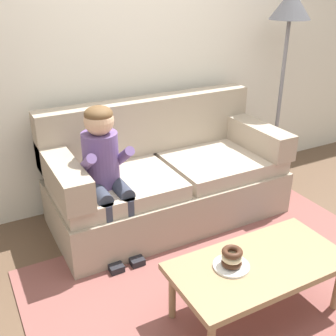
{
  "coord_description": "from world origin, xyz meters",
  "views": [
    {
      "loc": [
        -1.41,
        -1.9,
        1.9
      ],
      "look_at": [
        -0.15,
        0.45,
        0.65
      ],
      "focal_mm": 43.88,
      "sensor_mm": 36.0,
      "label": 1
    }
  ],
  "objects_px": {
    "couch": "(165,178)",
    "floor_lamp": "(289,23)",
    "donut": "(231,262)",
    "person_child": "(105,167)",
    "coffee_table": "(259,268)",
    "toy_controller": "(266,235)"
  },
  "relations": [
    {
      "from": "floor_lamp",
      "to": "toy_controller",
      "type": "bearing_deg",
      "value": -132.98
    },
    {
      "from": "couch",
      "to": "coffee_table",
      "type": "xyz_separation_m",
      "value": [
        -0.07,
        -1.3,
        0.0
      ]
    },
    {
      "from": "floor_lamp",
      "to": "person_child",
      "type": "bearing_deg",
      "value": -169.68
    },
    {
      "from": "couch",
      "to": "donut",
      "type": "distance_m",
      "value": 1.29
    },
    {
      "from": "donut",
      "to": "coffee_table",
      "type": "bearing_deg",
      "value": -13.71
    },
    {
      "from": "floor_lamp",
      "to": "donut",
      "type": "bearing_deg",
      "value": -138.12
    },
    {
      "from": "couch",
      "to": "toy_controller",
      "type": "relative_size",
      "value": 8.53
    },
    {
      "from": "couch",
      "to": "coffee_table",
      "type": "distance_m",
      "value": 1.3
    },
    {
      "from": "person_child",
      "to": "toy_controller",
      "type": "bearing_deg",
      "value": -23.71
    },
    {
      "from": "coffee_table",
      "to": "toy_controller",
      "type": "bearing_deg",
      "value": 44.76
    },
    {
      "from": "floor_lamp",
      "to": "couch",
      "type": "bearing_deg",
      "value": -173.97
    },
    {
      "from": "donut",
      "to": "toy_controller",
      "type": "relative_size",
      "value": 0.53
    },
    {
      "from": "donut",
      "to": "toy_controller",
      "type": "height_order",
      "value": "donut"
    },
    {
      "from": "person_child",
      "to": "toy_controller",
      "type": "distance_m",
      "value": 1.39
    },
    {
      "from": "toy_controller",
      "to": "floor_lamp",
      "type": "xyz_separation_m",
      "value": [
        0.79,
        0.85,
        1.5
      ]
    },
    {
      "from": "couch",
      "to": "person_child",
      "type": "height_order",
      "value": "person_child"
    },
    {
      "from": "couch",
      "to": "donut",
      "type": "height_order",
      "value": "couch"
    },
    {
      "from": "toy_controller",
      "to": "floor_lamp",
      "type": "height_order",
      "value": "floor_lamp"
    },
    {
      "from": "couch",
      "to": "coffee_table",
      "type": "relative_size",
      "value": 1.84
    },
    {
      "from": "couch",
      "to": "person_child",
      "type": "bearing_deg",
      "value": -160.61
    },
    {
      "from": "couch",
      "to": "person_child",
      "type": "distance_m",
      "value": 0.71
    },
    {
      "from": "couch",
      "to": "floor_lamp",
      "type": "xyz_separation_m",
      "value": [
        1.32,
        0.14,
        1.17
      ]
    }
  ]
}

